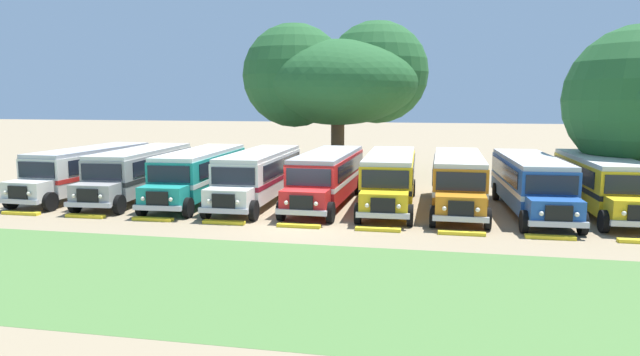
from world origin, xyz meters
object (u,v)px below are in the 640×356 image
parked_bus_slot_7 (531,181)px  parked_bus_slot_8 (601,181)px  parked_bus_slot_0 (88,169)px  parked_bus_slot_1 (140,171)px  parked_bus_slot_5 (390,177)px  parked_bus_slot_3 (259,174)px  parked_bus_slot_2 (200,172)px  broad_shade_tree (338,79)px  parked_bus_slot_4 (327,175)px  parked_bus_slot_6 (458,179)px

parked_bus_slot_7 → parked_bus_slot_8: 3.58m
parked_bus_slot_0 → parked_bus_slot_1: size_ratio=1.00×
parked_bus_slot_0 → parked_bus_slot_5: (18.00, 0.18, 0.00)m
parked_bus_slot_1 → parked_bus_slot_3: bearing=86.3°
parked_bus_slot_0 → parked_bus_slot_7: (25.19, -0.15, 0.00)m
parked_bus_slot_0 → parked_bus_slot_2: bearing=91.0°
parked_bus_slot_3 → broad_shade_tree: broad_shade_tree is taller
parked_bus_slot_1 → parked_bus_slot_5: (14.54, 0.32, 0.00)m
parked_bus_slot_4 → parked_bus_slot_7: 10.64m
parked_bus_slot_3 → broad_shade_tree: 13.98m
parked_bus_slot_5 → broad_shade_tree: bearing=-159.6°
parked_bus_slot_7 → broad_shade_tree: (-12.14, 12.53, 5.59)m
broad_shade_tree → parked_bus_slot_4: bearing=-83.0°
parked_bus_slot_2 → parked_bus_slot_3: 3.53m
parked_bus_slot_1 → parked_bus_slot_8: bearing=88.6°
parked_bus_slot_4 → broad_shade_tree: bearing=-171.9°
parked_bus_slot_3 → parked_bus_slot_4: 3.84m
parked_bus_slot_6 → broad_shade_tree: broad_shade_tree is taller
parked_bus_slot_2 → parked_bus_slot_1: bearing=-93.8°
parked_bus_slot_8 → parked_bus_slot_3: bearing=-89.1°
parked_bus_slot_6 → broad_shade_tree: size_ratio=0.81×
parked_bus_slot_3 → parked_bus_slot_6: 10.86m
parked_bus_slot_3 → parked_bus_slot_1: bearing=-91.5°
parked_bus_slot_4 → broad_shade_tree: broad_shade_tree is taller
parked_bus_slot_8 → parked_bus_slot_7: bearing=-80.0°
parked_bus_slot_6 → broad_shade_tree: 15.95m
parked_bus_slot_1 → parked_bus_slot_0: bearing=-95.3°
parked_bus_slot_0 → parked_bus_slot_2: same height
parked_bus_slot_4 → parked_bus_slot_8: size_ratio=1.00×
parked_bus_slot_1 → parked_bus_slot_2: (3.74, -0.06, 0.00)m
parked_bus_slot_2 → parked_bus_slot_8: size_ratio=1.00×
parked_bus_slot_1 → parked_bus_slot_5: same height
parked_bus_slot_5 → broad_shade_tree: 14.31m
parked_bus_slot_6 → parked_bus_slot_5: bearing=-90.5°
parked_bus_slot_1 → parked_bus_slot_3: (7.27, -0.08, 0.00)m
parked_bus_slot_3 → parked_bus_slot_8: same height
parked_bus_slot_6 → broad_shade_tree: (-8.53, 12.27, 5.59)m
parked_bus_slot_7 → parked_bus_slot_2: bearing=-92.7°
parked_bus_slot_4 → parked_bus_slot_7: bearing=89.6°
parked_bus_slot_6 → parked_bus_slot_8: same height
parked_bus_slot_8 → parked_bus_slot_2: bearing=-89.6°
parked_bus_slot_1 → parked_bus_slot_7: size_ratio=1.00×
parked_bus_slot_0 → parked_bus_slot_6: size_ratio=1.00×
parked_bus_slot_2 → parked_bus_slot_5: same height
parked_bus_slot_6 → parked_bus_slot_8: bearing=94.0°
parked_bus_slot_2 → parked_bus_slot_6: 14.39m
parked_bus_slot_2 → parked_bus_slot_8: (21.49, 0.77, 0.00)m
parked_bus_slot_0 → parked_bus_slot_5: 18.00m
parked_bus_slot_2 → parked_bus_slot_4: (7.35, 0.32, 0.00)m
parked_bus_slot_4 → parked_bus_slot_6: same height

